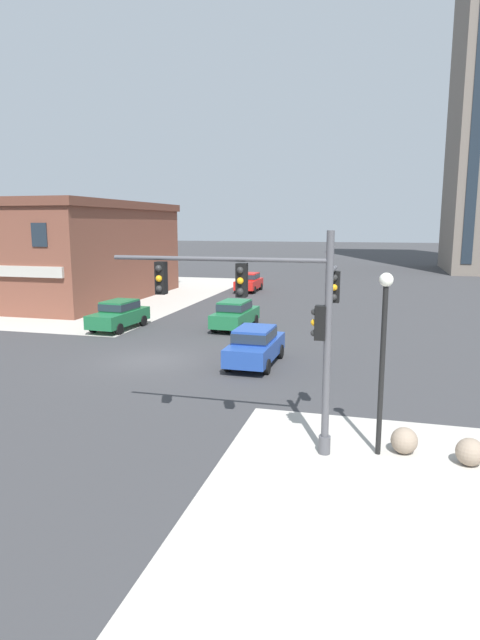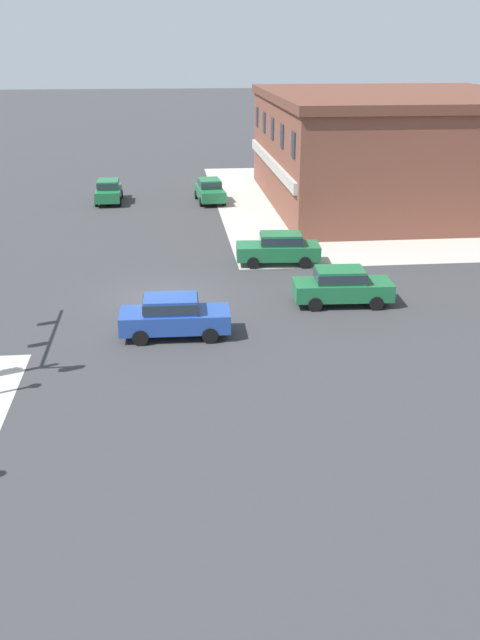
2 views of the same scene
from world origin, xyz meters
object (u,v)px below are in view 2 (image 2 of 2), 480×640
object	(u,v)px
car_main_southbound_near	(342,285)
car_main_mid	(174,315)
car_main_northbound_far	(210,190)
car_cross_eastbound	(279,247)
car_parked_curb	(109,190)

from	to	relation	value
car_main_southbound_near	car_main_mid	xyz separation A→B (m)	(3.01, -7.59, 0.00)
car_main_northbound_far	car_cross_eastbound	xyz separation A→B (m)	(16.29, 2.64, 0.00)
car_main_southbound_near	car_parked_curb	world-z (taller)	same
car_cross_eastbound	car_main_mid	xyz separation A→B (m)	(9.56, -5.76, 0.00)
car_main_southbound_near	car_cross_eastbound	world-z (taller)	same
car_parked_curb	car_cross_eastbound	bearing A→B (deg)	30.83
car_parked_curb	car_main_mid	world-z (taller)	same
car_main_northbound_far	car_main_mid	world-z (taller)	same
car_main_mid	car_parked_curb	bearing A→B (deg)	-170.72
car_main_mid	car_cross_eastbound	bearing A→B (deg)	148.93
car_main_southbound_near	car_main_northbound_far	bearing A→B (deg)	-168.91
car_main_northbound_far	car_cross_eastbound	bearing A→B (deg)	9.20
car_main_southbound_near	car_cross_eastbound	bearing A→B (deg)	-164.34
car_cross_eastbound	car_parked_curb	xyz separation A→B (m)	(-16.88, -10.08, 0.00)
car_cross_eastbound	car_main_mid	size ratio (longest dim) A/B	1.02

